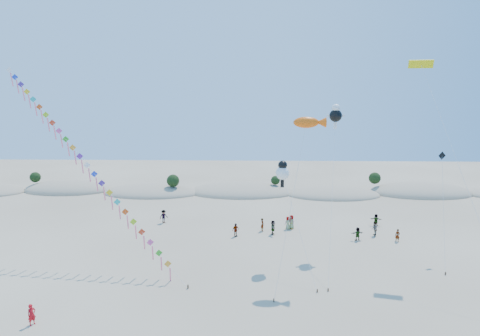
% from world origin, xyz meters
% --- Properties ---
extents(dune_ridge, '(145.30, 11.49, 5.57)m').
position_xyz_m(dune_ridge, '(1.06, 45.14, 0.11)').
color(dune_ridge, gray).
rests_on(dune_ridge, ground).
extents(kite_train, '(23.32, 13.79, 20.94)m').
position_xyz_m(kite_train, '(-16.25, 16.37, 10.84)').
color(kite_train, '#3F2D1E').
rests_on(kite_train, ground).
extents(fish_kite, '(5.18, 7.68, 15.32)m').
position_xyz_m(fish_kite, '(7.25, 13.97, 14.74)').
color(fish_kite, '#3F2D1E').
rests_on(fish_kite, ground).
extents(cartoon_kite_low, '(3.48, 8.13, 10.71)m').
position_xyz_m(cartoon_kite_low, '(4.91, 16.07, 9.55)').
color(cartoon_kite_low, '#3F2D1E').
rests_on(cartoon_kite_low, ground).
extents(cartoon_kite_high, '(3.64, 13.32, 16.34)m').
position_xyz_m(cartoon_kite_high, '(11.22, 21.42, 15.14)').
color(cartoon_kite_high, '#3F2D1E').
rests_on(cartoon_kite_high, ground).
extents(parafoil_kite, '(4.07, 15.75, 20.91)m').
position_xyz_m(parafoil_kite, '(19.11, 18.01, 20.10)').
color(parafoil_kite, '#3F2D1E').
rests_on(parafoil_kite, ground).
extents(dark_kite, '(2.23, 6.77, 11.29)m').
position_xyz_m(dark_kite, '(21.99, 17.24, 7.70)').
color(dark_kite, '#3F2D1E').
rests_on(dark_kite, ground).
extents(flyer_foreground, '(0.67, 0.74, 1.69)m').
position_xyz_m(flyer_foreground, '(-15.08, 2.95, 0.84)').
color(flyer_foreground, red).
rests_on(flyer_foreground, ground).
extents(beachgoers, '(30.56, 7.17, 1.84)m').
position_xyz_m(beachgoers, '(6.99, 24.78, 0.86)').
color(beachgoers, slate).
rests_on(beachgoers, ground).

